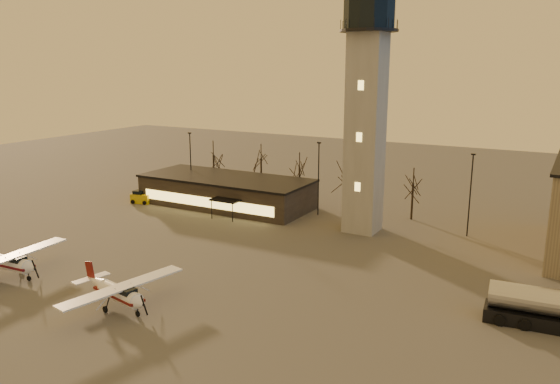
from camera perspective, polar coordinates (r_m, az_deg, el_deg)
name	(u,v)px	position (r m, az deg, el deg)	size (l,w,h in m)	color
ground	(225,328)	(44.60, -5.75, -13.99)	(220.00, 220.00, 0.00)	#474442
control_tower	(366,99)	(66.59, 9.03, 9.57)	(6.80, 6.80, 32.60)	gray
terminal	(226,191)	(80.59, -5.65, 0.08)	(25.40, 12.20, 4.30)	black
light_poles	(370,187)	(68.87, 9.38, 0.49)	(58.50, 12.25, 10.14)	black
tree_row	(299,163)	(81.67, 1.97, 3.02)	(37.20, 9.20, 8.80)	black
cessna_front	(121,297)	(49.02, -16.27, -10.47)	(9.24, 11.62, 3.20)	white
cessna_rear	(11,266)	(59.90, -26.30, -6.92)	(9.56, 12.07, 3.32)	white
fuel_truck	(543,312)	(48.77, 25.78, -11.18)	(8.92, 3.43, 3.25)	black
service_cart	(141,198)	(84.64, -14.29, -0.63)	(3.26, 2.38, 1.91)	gold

